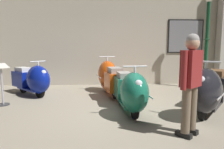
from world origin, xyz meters
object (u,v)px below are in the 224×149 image
at_px(scooter_2, 131,91).
at_px(lamppost, 207,43).
at_px(scooter_3, 208,90).
at_px(scooter_0, 33,80).
at_px(scooter_1, 109,77).
at_px(visitor_0, 191,78).
at_px(info_stanchion, 2,88).

bearing_deg(scooter_2, lamppost, 125.93).
bearing_deg(scooter_3, scooter_2, -56.84).
xyz_separation_m(scooter_0, scooter_1, (2.13, 0.21, 0.04)).
bearing_deg(scooter_1, scooter_3, -147.91).
bearing_deg(scooter_2, visitor_0, 27.36).
height_order(lamppost, info_stanchion, lamppost).
distance_m(lamppost, visitor_0, 4.23).
bearing_deg(scooter_1, scooter_0, 85.61).
distance_m(scooter_0, visitor_0, 4.30).
height_order(scooter_0, scooter_2, scooter_2).
bearing_deg(lamppost, scooter_2, -138.26).
xyz_separation_m(scooter_0, scooter_3, (4.02, -1.87, 0.05)).
height_order(scooter_1, lamppost, lamppost).
bearing_deg(lamppost, scooter_0, -171.12).
distance_m(scooter_0, lamppost, 5.47).
bearing_deg(scooter_1, visitor_0, -170.22).
height_order(scooter_1, scooter_3, scooter_3).
bearing_deg(scooter_0, scooter_3, 19.49).
xyz_separation_m(scooter_2, visitor_0, (0.74, -1.13, 0.44)).
xyz_separation_m(scooter_2, lamppost, (2.82, 2.51, 1.03)).
relative_size(scooter_2, lamppost, 0.57).
distance_m(scooter_0, info_stanchion, 1.02).
height_order(scooter_0, scooter_1, scooter_1).
xyz_separation_m(scooter_1, lamppost, (3.17, 0.61, 1.00)).
bearing_deg(visitor_0, lamppost, -70.42).
bearing_deg(scooter_3, scooter_1, -97.75).
distance_m(scooter_0, scooter_2, 3.00).
height_order(scooter_2, info_stanchion, scooter_2).
height_order(scooter_0, lamppost, lamppost).
xyz_separation_m(scooter_0, info_stanchion, (-0.42, -0.92, -0.05)).
xyz_separation_m(lamppost, info_stanchion, (-5.73, -1.75, -1.08)).
xyz_separation_m(scooter_0, scooter_2, (2.49, -1.68, 0.01)).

